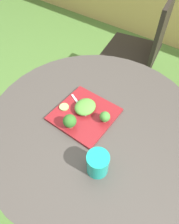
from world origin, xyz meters
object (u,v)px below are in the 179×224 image
(salad_plate, at_px, (84,114))
(drinking_glass, at_px, (98,164))
(patio_chair, at_px, (144,44))
(fork, at_px, (81,107))

(salad_plate, xyz_separation_m, drinking_glass, (0.20, -0.18, 0.04))
(salad_plate, height_order, drinking_glass, drinking_glass)
(patio_chair, xyz_separation_m, salad_plate, (0.15, -0.99, 0.18))
(salad_plate, distance_m, drinking_glass, 0.27)
(salad_plate, bearing_deg, patio_chair, 98.56)
(drinking_glass, relative_size, fork, 0.68)
(drinking_glass, height_order, fork, drinking_glass)
(patio_chair, height_order, drinking_glass, patio_chair)
(patio_chair, distance_m, salad_plate, 1.02)
(patio_chair, relative_size, drinking_glass, 8.91)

